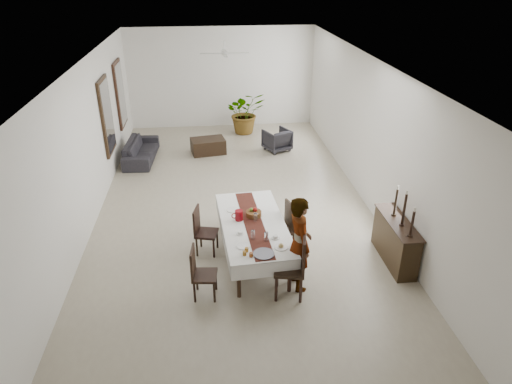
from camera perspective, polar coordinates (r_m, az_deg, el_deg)
name	(u,v)px	position (r m, az deg, el deg)	size (l,w,h in m)	color
floor	(235,211)	(10.20, -2.62, -2.34)	(6.00, 12.00, 0.00)	#B1A78D
ceiling	(232,65)	(9.08, -3.05, 15.58)	(6.00, 12.00, 0.02)	white
wall_back	(221,78)	(15.28, -4.35, 14.02)	(6.00, 0.02, 3.20)	white
wall_front	(277,377)	(4.47, 2.70, -22.06)	(6.00, 0.02, 3.20)	white
wall_left	(85,149)	(9.83, -20.61, 5.04)	(0.02, 12.00, 3.20)	white
wall_right	(373,138)	(10.14, 14.47, 6.57)	(0.02, 12.00, 3.20)	white
dining_table_top	(253,224)	(8.31, -0.34, -4.07)	(0.97, 2.32, 0.05)	black
table_leg_fl	(239,280)	(7.56, -2.16, -10.95)	(0.07, 0.07, 0.68)	black
table_leg_fr	(290,275)	(7.69, 4.23, -10.26)	(0.07, 0.07, 0.68)	black
table_leg_bl	(224,214)	(9.39, -4.02, -2.79)	(0.07, 0.07, 0.68)	black
table_leg_br	(265,211)	(9.49, 1.09, -2.36)	(0.07, 0.07, 0.68)	black
tablecloth_top	(253,223)	(8.29, -0.34, -3.90)	(1.14, 2.49, 0.01)	white
tablecloth_drape_left	(223,232)	(8.30, -4.20, -5.06)	(0.01, 2.49, 0.29)	silver
tablecloth_drape_right	(283,227)	(8.46, 3.45, -4.37)	(0.01, 2.49, 0.29)	white
tablecloth_drape_near	(266,270)	(7.35, 1.29, -9.72)	(1.14, 0.01, 0.29)	white
tablecloth_drape_far	(243,199)	(9.43, -1.59, -0.83)	(1.14, 0.01, 0.29)	white
table_runner	(253,223)	(8.29, -0.34, -3.86)	(0.34, 2.42, 0.00)	#5C241A
red_pitcher	(239,215)	(8.33, -2.15, -2.94)	(0.14, 0.14, 0.19)	maroon
pitcher_handle	(234,216)	(8.33, -2.71, -2.98)	(0.12, 0.12, 0.02)	maroon
wine_glass_near	(266,237)	(7.74, 1.28, -5.61)	(0.07, 0.07, 0.16)	silver
wine_glass_mid	(253,235)	(7.79, -0.39, -5.38)	(0.07, 0.07, 0.16)	white
wine_glass_far	(255,217)	(8.30, -0.07, -3.18)	(0.07, 0.07, 0.16)	white
teacup_right	(276,237)	(7.84, 2.47, -5.63)	(0.09, 0.09, 0.06)	silver
saucer_right	(276,238)	(7.85, 2.46, -5.77)	(0.14, 0.14, 0.01)	silver
teacup_left	(240,233)	(7.95, -2.00, -5.09)	(0.09, 0.09, 0.06)	white
saucer_left	(240,234)	(7.96, -2.00, -5.23)	(0.14, 0.14, 0.01)	white
plate_near_right	(281,247)	(7.62, 3.14, -6.89)	(0.23, 0.23, 0.01)	white
bread_near_right	(281,246)	(7.60, 3.14, -6.73)	(0.09, 0.09, 0.09)	tan
plate_near_left	(243,246)	(7.64, -1.59, -6.74)	(0.23, 0.23, 0.01)	white
plate_far_left	(233,210)	(8.70, -2.93, -2.24)	(0.23, 0.23, 0.01)	white
serving_tray	(264,254)	(7.44, 0.97, -7.73)	(0.35, 0.35, 0.02)	#3E3E42
jam_jar_a	(251,255)	(7.37, -0.63, -7.85)	(0.06, 0.06, 0.07)	brown
jam_jar_b	(245,253)	(7.41, -1.44, -7.67)	(0.06, 0.06, 0.07)	brown
jam_jar_c	(247,250)	(7.49, -1.19, -7.22)	(0.06, 0.06, 0.07)	#8B5814
fruit_basket	(254,214)	(8.48, -0.29, -2.74)	(0.29, 0.29, 0.10)	brown
fruit_red	(255,210)	(8.46, -0.12, -2.23)	(0.09, 0.09, 0.09)	maroon
fruit_green	(251,210)	(8.46, -0.58, -2.24)	(0.08, 0.08, 0.08)	#5B8026
chair_right_near_seat	(289,269)	(7.53, 4.17, -9.57)	(0.48, 0.48, 0.05)	black
chair_right_near_leg_fl	(301,290)	(7.54, 5.61, -12.15)	(0.05, 0.05, 0.48)	black
chair_right_near_leg_fr	(301,275)	(7.85, 5.60, -10.34)	(0.05, 0.05, 0.48)	black
chair_right_near_leg_bl	(276,289)	(7.54, 2.54, -12.04)	(0.05, 0.05, 0.48)	black
chair_right_near_leg_br	(277,274)	(7.85, 2.67, -10.23)	(0.05, 0.05, 0.48)	black
chair_right_near_back	(304,253)	(7.35, 5.98, -7.56)	(0.48, 0.04, 0.62)	black
chair_right_far_seat	(281,231)	(8.64, 3.19, -4.84)	(0.42, 0.42, 0.05)	black
chair_right_far_leg_fl	(293,243)	(8.71, 4.67, -6.40)	(0.04, 0.04, 0.41)	black
chair_right_far_leg_fr	(285,235)	(8.96, 3.60, -5.33)	(0.04, 0.04, 0.41)	black
chair_right_far_leg_bl	(277,247)	(8.57, 2.68, -6.94)	(0.04, 0.04, 0.41)	black
chair_right_far_leg_br	(269,239)	(8.82, 1.65, -5.84)	(0.04, 0.04, 0.41)	black
chair_right_far_back	(291,215)	(8.58, 4.35, -2.95)	(0.42, 0.04, 0.53)	black
chair_left_near_seat	(205,276)	(7.58, -6.43, -10.34)	(0.39, 0.39, 0.04)	black
chair_left_near_leg_fl	(197,280)	(7.85, -7.41, -10.87)	(0.04, 0.04, 0.39)	black
chair_left_near_leg_fr	(195,292)	(7.61, -7.69, -12.34)	(0.04, 0.04, 0.39)	black
chair_left_near_leg_bl	(216,280)	(7.82, -5.04, -10.92)	(0.04, 0.04, 0.39)	black
chair_left_near_leg_br	(214,292)	(7.57, -5.23, -12.40)	(0.04, 0.04, 0.39)	black
chair_left_near_back	(193,262)	(7.44, -7.90, -8.68)	(0.39, 0.04, 0.50)	black
chair_left_far_seat	(207,233)	(8.64, -6.19, -5.16)	(0.39, 0.39, 0.04)	black
chair_left_far_leg_fl	(201,238)	(8.92, -6.91, -5.72)	(0.04, 0.04, 0.39)	black
chair_left_far_leg_fr	(197,247)	(8.66, -7.41, -6.86)	(0.04, 0.04, 0.39)	black
chair_left_far_leg_bl	(217,239)	(8.86, -4.87, -5.89)	(0.04, 0.04, 0.39)	black
chair_left_far_leg_br	(214,248)	(8.59, -5.30, -7.04)	(0.04, 0.04, 0.39)	black
chair_left_far_back	(196,220)	(8.54, -7.46, -3.53)	(0.39, 0.04, 0.50)	black
woman	(299,243)	(7.55, 5.45, -6.43)	(0.61, 0.40, 1.69)	gray
sideboard_body	(395,242)	(8.74, 17.01, -5.97)	(0.36, 1.35, 0.81)	black
sideboard_top	(398,222)	(8.52, 17.38, -3.60)	(0.40, 1.41, 0.03)	black
candlestick_near_base	(410,236)	(8.13, 18.71, -5.17)	(0.09, 0.09, 0.03)	black
candlestick_near_shaft	(412,223)	(8.01, 18.95, -3.72)	(0.05, 0.05, 0.45)	black
candlestick_near_candle	(415,210)	(7.89, 19.23, -2.08)	(0.03, 0.03, 0.07)	silver
candlestick_mid_base	(402,225)	(8.41, 17.75, -3.90)	(0.09, 0.09, 0.03)	black
candlestick_mid_shaft	(404,209)	(8.26, 18.04, -2.07)	(0.05, 0.05, 0.59)	black
candlestick_mid_candle	(407,192)	(8.11, 18.37, -0.03)	(0.03, 0.03, 0.07)	white
candlestick_far_base	(394,214)	(8.69, 16.86, -2.70)	(0.09, 0.09, 0.03)	black
candlestick_far_shaft	(396,202)	(8.57, 17.08, -1.18)	(0.05, 0.05, 0.50)	black
candlestick_far_candle	(398,188)	(8.44, 17.34, 0.52)	(0.03, 0.03, 0.07)	white
sofa	(141,150)	(13.15, -14.17, 5.08)	(1.88, 0.73, 0.55)	#262428
armchair	(277,140)	(13.42, 2.64, 6.52)	(0.68, 0.70, 0.63)	#2A282D
coffee_table	(208,146)	(13.31, -6.00, 5.74)	(0.95, 0.63, 0.42)	black
potted_plant	(245,112)	(14.78, -1.37, 9.92)	(1.21, 1.05, 1.35)	#2F5421
mirror_frame_near	(107,116)	(11.85, -18.17, 8.99)	(0.06, 1.05, 1.85)	black
mirror_glass_near	(108,116)	(11.84, -18.00, 9.00)	(0.01, 0.90, 1.70)	silver
mirror_frame_far	(120,94)	(13.84, -16.64, 11.65)	(0.06, 1.05, 1.85)	black
mirror_glass_far	(121,94)	(13.83, -16.49, 11.66)	(0.01, 0.90, 1.70)	silver
fan_rod	(224,45)	(12.05, -3.97, 17.86)	(0.04, 0.04, 0.20)	white
fan_hub	(225,53)	(12.09, -3.94, 16.92)	(0.16, 0.16, 0.08)	silver
fan_blade_n	(224,51)	(12.43, -4.03, 17.19)	(0.10, 0.55, 0.01)	white
fan_blade_s	(225,56)	(11.74, -3.86, 16.63)	(0.10, 0.55, 0.01)	white
fan_blade_e	(238,53)	(12.11, -2.21, 16.98)	(0.55, 0.10, 0.01)	silver
fan_blade_w	(211,54)	(12.08, -5.68, 16.85)	(0.55, 0.10, 0.01)	silver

